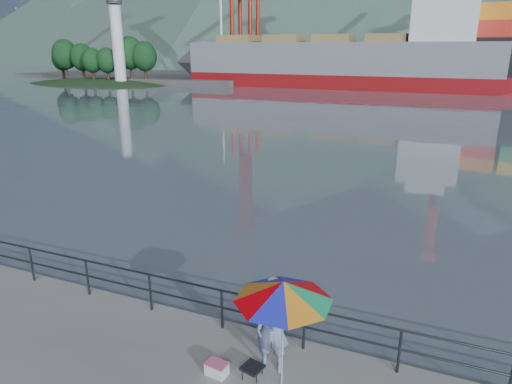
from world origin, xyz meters
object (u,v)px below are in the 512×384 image
at_px(fisherman, 273,328).
at_px(bulk_carrier, 348,61).
at_px(cooler_bag, 217,369).
at_px(beach_umbrella, 283,291).

xyz_separation_m(fisherman, bulk_carrier, (-13.27, 69.63, 3.20)).
relative_size(fisherman, cooler_bag, 4.42).
bearing_deg(beach_umbrella, cooler_bag, -170.49).
relative_size(fisherman, bulk_carrier, 0.04).
xyz_separation_m(cooler_bag, bulk_carrier, (-12.30, 70.25, 4.02)).
xyz_separation_m(fisherman, cooler_bag, (-0.97, -0.63, -0.82)).
height_order(beach_umbrella, bulk_carrier, bulk_carrier).
bearing_deg(beach_umbrella, bulk_carrier, 101.00).
height_order(cooler_bag, bulk_carrier, bulk_carrier).
bearing_deg(bulk_carrier, beach_umbrella, -79.00).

